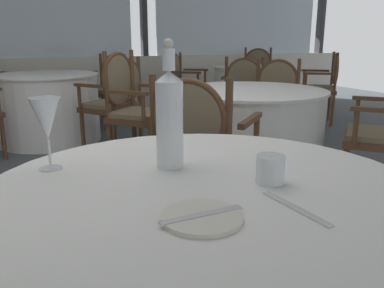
{
  "coord_description": "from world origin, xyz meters",
  "views": [
    {
      "loc": [
        -0.11,
        -2.22,
        1.1
      ],
      "look_at": [
        0.34,
        -1.16,
        0.79
      ],
      "focal_mm": 37.01,
      "sensor_mm": 36.0,
      "label": 1
    }
  ],
  "objects_px": {
    "dining_chair_2_0": "(257,74)",
    "dining_chair_2_2": "(245,90)",
    "dining_chair_3_1": "(274,98)",
    "dining_chair_0_2": "(117,98)",
    "dining_chair_0_3": "(107,84)",
    "wine_glass": "(46,120)",
    "dining_chair_3_2": "(132,101)",
    "water_tumbler": "(270,169)",
    "dining_chair_2_1": "(185,80)",
    "water_bottle": "(169,117)",
    "side_plate": "(202,217)",
    "dining_chair_2_3": "(324,82)",
    "dining_chair_3_3": "(198,146)"
  },
  "relations": [
    {
      "from": "dining_chair_2_3",
      "to": "side_plate",
      "type": "bearing_deg",
      "value": 82.13
    },
    {
      "from": "dining_chair_2_1",
      "to": "dining_chair_3_2",
      "type": "relative_size",
      "value": 0.9
    },
    {
      "from": "water_tumbler",
      "to": "dining_chair_3_1",
      "type": "xyz_separation_m",
      "value": [
        1.7,
        2.42,
        -0.24
      ]
    },
    {
      "from": "wine_glass",
      "to": "dining_chair_2_1",
      "type": "height_order",
      "value": "wine_glass"
    },
    {
      "from": "side_plate",
      "to": "dining_chair_3_2",
      "type": "distance_m",
      "value": 2.64
    },
    {
      "from": "dining_chair_2_0",
      "to": "dining_chair_2_2",
      "type": "bearing_deg",
      "value": -0.0
    },
    {
      "from": "wine_glass",
      "to": "dining_chair_2_3",
      "type": "height_order",
      "value": "wine_glass"
    },
    {
      "from": "water_tumbler",
      "to": "dining_chair_2_0",
      "type": "height_order",
      "value": "dining_chair_2_0"
    },
    {
      "from": "water_bottle",
      "to": "water_tumbler",
      "type": "xyz_separation_m",
      "value": [
        0.19,
        -0.23,
        -0.11
      ]
    },
    {
      "from": "dining_chair_2_3",
      "to": "wine_glass",
      "type": "bearing_deg",
      "value": 75.83
    },
    {
      "from": "dining_chair_2_0",
      "to": "dining_chair_3_3",
      "type": "distance_m",
      "value": 4.49
    },
    {
      "from": "dining_chair_0_2",
      "to": "dining_chair_2_0",
      "type": "relative_size",
      "value": 0.97
    },
    {
      "from": "dining_chair_0_2",
      "to": "dining_chair_3_2",
      "type": "bearing_deg",
      "value": 143.83
    },
    {
      "from": "wine_glass",
      "to": "dining_chair_3_2",
      "type": "bearing_deg",
      "value": 69.45
    },
    {
      "from": "dining_chair_3_2",
      "to": "wine_glass",
      "type": "bearing_deg",
      "value": -64.53
    },
    {
      "from": "dining_chair_2_0",
      "to": "dining_chair_2_2",
      "type": "xyz_separation_m",
      "value": [
        -1.13,
        -1.53,
        -0.02
      ]
    },
    {
      "from": "dining_chair_2_3",
      "to": "dining_chair_0_2",
      "type": "bearing_deg",
      "value": 43.67
    },
    {
      "from": "dining_chair_2_1",
      "to": "dining_chair_2_3",
      "type": "distance_m",
      "value": 1.9
    },
    {
      "from": "dining_chair_2_1",
      "to": "water_bottle",
      "type": "bearing_deg",
      "value": -76.39
    },
    {
      "from": "dining_chair_2_0",
      "to": "dining_chair_2_2",
      "type": "height_order",
      "value": "dining_chair_2_0"
    },
    {
      "from": "side_plate",
      "to": "dining_chair_2_2",
      "type": "xyz_separation_m",
      "value": [
        2.03,
        3.25,
        -0.21
      ]
    },
    {
      "from": "dining_chair_0_3",
      "to": "dining_chair_2_0",
      "type": "distance_m",
      "value": 2.47
    },
    {
      "from": "dining_chair_2_0",
      "to": "dining_chair_3_3",
      "type": "relative_size",
      "value": 1.04
    },
    {
      "from": "water_tumbler",
      "to": "dining_chair_2_2",
      "type": "bearing_deg",
      "value": 60.31
    },
    {
      "from": "dining_chair_3_1",
      "to": "dining_chair_0_2",
      "type": "bearing_deg",
      "value": -64.54
    },
    {
      "from": "side_plate",
      "to": "water_bottle",
      "type": "xyz_separation_m",
      "value": [
        0.06,
        0.36,
        0.14
      ]
    },
    {
      "from": "dining_chair_0_2",
      "to": "dining_chair_3_1",
      "type": "distance_m",
      "value": 1.53
    },
    {
      "from": "dining_chair_2_0",
      "to": "water_tumbler",
      "type": "bearing_deg",
      "value": 4.36
    },
    {
      "from": "dining_chair_3_1",
      "to": "dining_chair_0_3",
      "type": "bearing_deg",
      "value": -101.06
    },
    {
      "from": "dining_chair_2_0",
      "to": "dining_chair_3_1",
      "type": "bearing_deg",
      "value": 7.99
    },
    {
      "from": "dining_chair_2_3",
      "to": "dining_chair_2_2",
      "type": "bearing_deg",
      "value": 44.95
    },
    {
      "from": "side_plate",
      "to": "dining_chair_2_2",
      "type": "relative_size",
      "value": 0.19
    },
    {
      "from": "dining_chair_0_3",
      "to": "dining_chair_3_1",
      "type": "distance_m",
      "value": 2.29
    },
    {
      "from": "dining_chair_2_3",
      "to": "dining_chair_3_1",
      "type": "height_order",
      "value": "dining_chair_2_3"
    },
    {
      "from": "dining_chair_0_3",
      "to": "dining_chair_2_2",
      "type": "height_order",
      "value": "dining_chair_0_3"
    },
    {
      "from": "water_tumbler",
      "to": "dining_chair_3_2",
      "type": "xyz_separation_m",
      "value": [
        0.28,
        2.45,
        -0.19
      ]
    },
    {
      "from": "wine_glass",
      "to": "water_tumbler",
      "type": "distance_m",
      "value": 0.63
    },
    {
      "from": "water_bottle",
      "to": "dining_chair_3_1",
      "type": "distance_m",
      "value": 2.91
    },
    {
      "from": "dining_chair_3_2",
      "to": "dining_chair_3_3",
      "type": "bearing_deg",
      "value": -44.7
    },
    {
      "from": "wine_glass",
      "to": "dining_chair_0_3",
      "type": "height_order",
      "value": "wine_glass"
    },
    {
      "from": "dining_chair_2_3",
      "to": "dining_chair_3_3",
      "type": "xyz_separation_m",
      "value": [
        -2.85,
        -2.29,
        0.0
      ]
    },
    {
      "from": "dining_chair_2_2",
      "to": "dining_chair_3_1",
      "type": "height_order",
      "value": "dining_chair_3_1"
    },
    {
      "from": "dining_chair_0_2",
      "to": "dining_chair_0_3",
      "type": "distance_m",
      "value": 1.4
    },
    {
      "from": "dining_chair_2_3",
      "to": "dining_chair_3_1",
      "type": "bearing_deg",
      "value": 69.08
    },
    {
      "from": "dining_chair_3_1",
      "to": "water_bottle",
      "type": "bearing_deg",
      "value": 5.19
    },
    {
      "from": "water_tumbler",
      "to": "dining_chair_0_3",
      "type": "height_order",
      "value": "dining_chair_0_3"
    },
    {
      "from": "water_tumbler",
      "to": "dining_chair_2_3",
      "type": "xyz_separation_m",
      "value": [
        3.1,
        3.32,
        -0.23
      ]
    },
    {
      "from": "dining_chair_2_0",
      "to": "dining_chair_2_3",
      "type": "relative_size",
      "value": 1.03
    },
    {
      "from": "dining_chair_3_1",
      "to": "dining_chair_3_3",
      "type": "relative_size",
      "value": 0.99
    },
    {
      "from": "dining_chair_2_0",
      "to": "dining_chair_2_1",
      "type": "distance_m",
      "value": 1.35
    }
  ]
}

